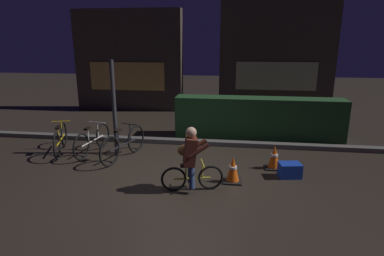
% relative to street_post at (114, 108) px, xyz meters
% --- Properties ---
extents(ground_plane, '(40.00, 40.00, 0.00)m').
position_rel_street_post_xyz_m(ground_plane, '(1.80, -1.20, -1.16)').
color(ground_plane, '#2D261E').
extents(sidewalk_curb, '(12.00, 0.24, 0.12)m').
position_rel_street_post_xyz_m(sidewalk_curb, '(1.80, 1.00, -1.10)').
color(sidewalk_curb, '#56544F').
rests_on(sidewalk_curb, ground).
extents(hedge_row, '(4.80, 0.70, 1.18)m').
position_rel_street_post_xyz_m(hedge_row, '(3.60, 1.90, -0.57)').
color(hedge_row, '#214723').
rests_on(hedge_row, ground).
extents(storefront_left, '(4.34, 0.54, 3.95)m').
position_rel_street_post_xyz_m(storefront_left, '(-1.39, 5.30, 0.80)').
color(storefront_left, '#42382D').
rests_on(storefront_left, ground).
extents(storefront_right, '(4.48, 0.54, 4.97)m').
position_rel_street_post_xyz_m(storefront_right, '(4.48, 6.00, 1.31)').
color(storefront_right, '#42382D').
rests_on(storefront_right, ground).
extents(street_post, '(0.10, 0.10, 2.32)m').
position_rel_street_post_xyz_m(street_post, '(0.00, 0.00, 0.00)').
color(street_post, '#2D2D33').
rests_on(street_post, ground).
extents(parked_bike_leftmost, '(0.61, 1.57, 0.76)m').
position_rel_street_post_xyz_m(parked_bike_leftmost, '(-1.42, -0.13, -0.82)').
color(parked_bike_leftmost, black).
rests_on(parked_bike_leftmost, ground).
extents(parked_bike_left_mid, '(0.46, 1.62, 0.75)m').
position_rel_street_post_xyz_m(parked_bike_left_mid, '(-0.59, -0.07, -0.82)').
color(parked_bike_left_mid, black).
rests_on(parked_bike_left_mid, ground).
extents(parked_bike_center_left, '(0.57, 1.69, 0.80)m').
position_rel_street_post_xyz_m(parked_bike_center_left, '(0.31, -0.33, -0.80)').
color(parked_bike_center_left, black).
rests_on(parked_bike_center_left, ground).
extents(traffic_cone_near, '(0.36, 0.36, 0.54)m').
position_rel_street_post_xyz_m(traffic_cone_near, '(2.92, -1.30, -0.90)').
color(traffic_cone_near, black).
rests_on(traffic_cone_near, ground).
extents(traffic_cone_far, '(0.36, 0.36, 0.54)m').
position_rel_street_post_xyz_m(traffic_cone_far, '(3.82, -0.47, -0.90)').
color(traffic_cone_far, black).
rests_on(traffic_cone_far, ground).
extents(blue_crate, '(0.49, 0.39, 0.30)m').
position_rel_street_post_xyz_m(blue_crate, '(4.10, -0.90, -1.01)').
color(blue_crate, '#193DB7').
rests_on(blue_crate, ground).
extents(cyclist, '(1.16, 0.50, 1.25)m').
position_rel_street_post_xyz_m(cyclist, '(2.14, -1.76, -0.53)').
color(cyclist, black).
rests_on(cyclist, ground).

